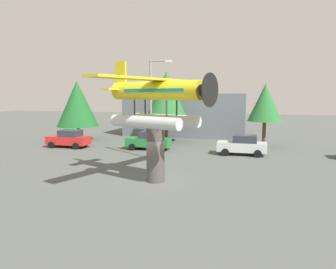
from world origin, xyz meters
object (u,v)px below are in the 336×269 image
Objects in this scene: car_mid_green at (149,140)px; streetlight_primary at (153,102)px; display_pedestal at (155,154)px; tree_center_back at (265,103)px; storefront_building at (186,115)px; tree_west at (77,104)px; tree_east at (166,97)px; floatplane_monument at (157,99)px; car_near_red at (69,139)px; car_far_silver at (242,145)px.

car_mid_green is 0.52× the size of streetlight_primary.
tree_center_back is (6.93, 15.36, 2.78)m from display_pedestal.
storefront_building is at bearing 145.09° from tree_center_back.
tree_west is 20.68m from tree_center_back.
streetlight_primary reaches higher than tree_west.
streetlight_primary is at bearing -88.47° from storefront_building.
car_mid_green is at bearing -94.19° from tree_east.
floatplane_monument reaches higher than display_pedestal.
floatplane_monument reaches higher than car_mid_green.
storefront_building is (-0.41, 15.46, -1.96)m from streetlight_primary.
car_mid_green is at bearing 112.74° from streetlight_primary.
car_near_red is 0.66× the size of tree_center_back.
car_mid_green is 6.57m from tree_east.
storefront_building is (9.43, 12.33, 1.81)m from car_near_red.
storefront_building is (-2.71, 22.05, -2.33)m from floatplane_monument.
car_far_silver is at bearing -57.98° from storefront_building.
tree_east is (8.55, 5.91, 4.16)m from car_near_red.
car_far_silver is at bearing -13.25° from tree_west.
display_pedestal is at bearing 110.09° from car_mid_green.
tree_east is 1.22× the size of tree_center_back.
car_near_red is 1.00× the size of car_far_silver.
storefront_building is (-7.51, 12.01, 1.81)m from car_far_silver.
storefront_building is 2.38× the size of tree_center_back.
tree_east reaches higher than tree_west.
display_pedestal is 0.49× the size of tree_west.
display_pedestal is 11.22m from car_mid_green.
car_far_silver is at bearing -178.90° from car_near_red.
storefront_building is 1.95× the size of tree_east.
car_mid_green is at bearing -96.21° from storefront_building.
car_far_silver is (4.92, 9.99, -0.79)m from display_pedestal.
car_mid_green is at bearing -155.78° from tree_center_back.
streetlight_primary is 12.68m from tree_center_back.
streetlight_primary is (-7.10, -3.45, 3.77)m from car_far_silver.
car_near_red is at bearing -70.12° from tree_west.
floatplane_monument is 1.26× the size of streetlight_primary.
floatplane_monument is (0.12, -0.05, 3.35)m from display_pedestal.
tree_west is (-13.84, 14.43, -0.79)m from floatplane_monument.
display_pedestal is 17.07m from tree_center_back.
tree_west is (-9.88, 3.87, 3.35)m from car_mid_green.
car_mid_green is at bearing -174.11° from car_near_red.
floatplane_monument is 11.87m from car_far_silver.
tree_west reaches higher than car_mid_green.
tree_center_back is (6.81, 15.40, -0.57)m from floatplane_monument.
tree_east is 10.42m from tree_center_back.
car_far_silver is 0.52× the size of streetlight_primary.
streetlight_primary is 1.26× the size of tree_center_back.
car_far_silver is 6.75m from tree_center_back.
display_pedestal is at bearing -83.28° from storefront_building.
display_pedestal is 16.31m from tree_east.
tree_center_back is (18.95, 5.69, 3.57)m from car_near_red.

